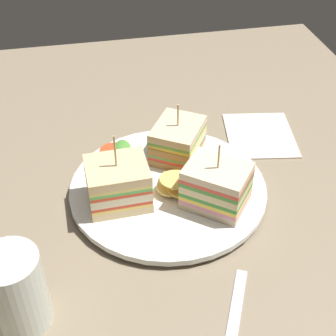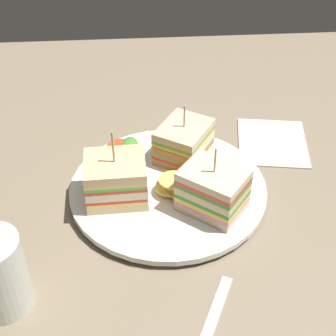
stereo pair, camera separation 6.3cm
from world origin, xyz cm
name	(u,v)px [view 1 (the left image)]	position (x,y,z in cm)	size (l,w,h in cm)	color
ground_plane	(168,199)	(0.00, 0.00, -0.90)	(97.75, 81.03, 1.80)	#7E6E57
plate	(168,189)	(0.00, 0.00, 0.88)	(25.80, 25.80, 1.46)	white
sandwich_wedge_0	(177,141)	(-6.22, 2.62, 3.96)	(9.56, 9.06, 8.30)	beige
sandwich_wedge_1	(118,184)	(1.56, -6.57, 4.29)	(6.69, 7.76, 10.04)	#E1C089
sandwich_wedge_2	(216,186)	(4.46, 5.08, 4.34)	(9.21, 9.52, 9.15)	beige
chip_pile	(175,183)	(0.86, 0.77, 2.54)	(7.62, 5.68, 2.31)	tan
salad_garnish	(117,155)	(-7.18, -5.79, 2.06)	(6.74, 6.76, 1.48)	#4D9036
napkin	(260,134)	(-10.26, 16.55, 0.25)	(11.85, 10.10, 0.50)	silver
drinking_glass	(17,295)	(15.75, -18.42, 3.93)	(6.02, 6.02, 9.17)	silver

